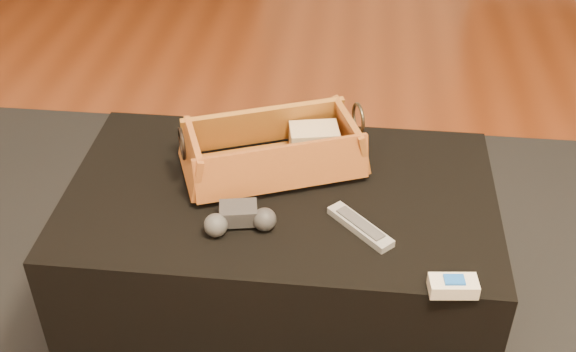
# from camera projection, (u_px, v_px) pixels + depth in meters

# --- Properties ---
(floor) EXTENTS (5.00, 5.50, 0.01)m
(floor) POSITION_uv_depth(u_px,v_px,m) (224.00, 344.00, 1.87)
(floor) COLOR brown
(floor) RESTS_ON ground
(area_rug) EXTENTS (2.60, 2.00, 0.01)m
(area_rug) POSITION_uv_depth(u_px,v_px,m) (279.00, 331.00, 1.89)
(area_rug) COLOR black
(area_rug) RESTS_ON floor
(ottoman) EXTENTS (1.00, 0.60, 0.42)m
(ottoman) POSITION_uv_depth(u_px,v_px,m) (281.00, 257.00, 1.81)
(ottoman) COLOR black
(ottoman) RESTS_ON area_rug
(tv_remote) EXTENTS (0.22, 0.15, 0.02)m
(tv_remote) POSITION_uv_depth(u_px,v_px,m) (266.00, 165.00, 1.72)
(tv_remote) COLOR black
(tv_remote) RESTS_ON wicker_basket
(cloth_bundle) EXTENTS (0.13, 0.10, 0.06)m
(cloth_bundle) POSITION_uv_depth(u_px,v_px,m) (314.00, 139.00, 1.77)
(cloth_bundle) COLOR #C5AC89
(cloth_bundle) RESTS_ON wicker_basket
(wicker_basket) EXTENTS (0.47, 0.36, 0.15)m
(wicker_basket) POSITION_uv_depth(u_px,v_px,m) (273.00, 152.00, 1.72)
(wicker_basket) COLOR #945121
(wicker_basket) RESTS_ON ottoman
(game_controller) EXTENTS (0.17, 0.11, 0.05)m
(game_controller) POSITION_uv_depth(u_px,v_px,m) (240.00, 219.00, 1.56)
(game_controller) COLOR #28272A
(game_controller) RESTS_ON ottoman
(silver_remote) EXTENTS (0.15, 0.15, 0.02)m
(silver_remote) POSITION_uv_depth(u_px,v_px,m) (360.00, 226.00, 1.56)
(silver_remote) COLOR gray
(silver_remote) RESTS_ON ottoman
(cream_gadget) EXTENTS (0.10, 0.06, 0.03)m
(cream_gadget) POSITION_uv_depth(u_px,v_px,m) (453.00, 286.00, 1.41)
(cream_gadget) COLOR beige
(cream_gadget) RESTS_ON ottoman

